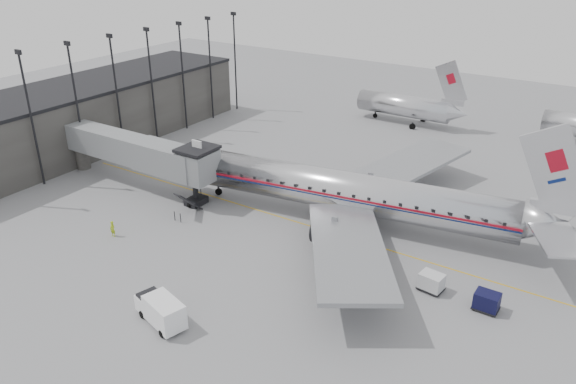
# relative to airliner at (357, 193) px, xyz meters

# --- Properties ---
(ground) EXTENTS (160.00, 160.00, 0.00)m
(ground) POSITION_rel_airliner_xyz_m (-6.79, -9.12, -3.20)
(ground) COLOR slate
(ground) RESTS_ON ground
(terminal) EXTENTS (12.00, 46.00, 8.00)m
(terminal) POSITION_rel_airliner_xyz_m (-40.79, 0.88, 0.80)
(terminal) COLOR #3A3734
(terminal) RESTS_ON ground
(apron_line) EXTENTS (60.00, 0.15, 0.01)m
(apron_line) POSITION_rel_airliner_xyz_m (-3.79, -3.12, -3.19)
(apron_line) COLOR gold
(apron_line) RESTS_ON ground
(jet_bridge) EXTENTS (21.00, 6.20, 7.10)m
(jet_bridge) POSITION_rel_airliner_xyz_m (-23.45, -5.46, 0.98)
(jet_bridge) COLOR slate
(jet_bridge) RESTS_ON ground
(floodlight_masts) EXTENTS (0.90, 42.25, 15.25)m
(floodlight_masts) POSITION_rel_airliner_xyz_m (-34.29, 3.88, 5.17)
(floodlight_masts) COLOR black
(floodlight_masts) RESTS_ON ground
(distant_aircraft_near) EXTENTS (16.39, 3.20, 10.26)m
(distant_aircraft_near) POSITION_rel_airliner_xyz_m (-8.59, 32.88, -0.46)
(distant_aircraft_near) COLOR silver
(distant_aircraft_near) RESTS_ON ground
(airliner) EXTENTS (39.99, 36.79, 12.71)m
(airliner) POSITION_rel_airliner_xyz_m (0.00, 0.00, 0.00)
(airliner) COLOR silver
(airliner) RESTS_ON ground
(service_van) EXTENTS (5.00, 2.99, 2.21)m
(service_van) POSITION_rel_airliner_xyz_m (-4.87, -22.00, -2.04)
(service_van) COLOR white
(service_van) RESTS_ON ground
(baggage_cart_navy) EXTENTS (1.92, 1.47, 1.50)m
(baggage_cart_navy) POSITION_rel_airliner_xyz_m (14.86, -7.31, -2.40)
(baggage_cart_navy) COLOR black
(baggage_cart_navy) RESTS_ON ground
(baggage_cart_white) EXTENTS (2.09, 1.69, 1.52)m
(baggage_cart_white) POSITION_rel_airliner_xyz_m (10.41, -7.12, -2.39)
(baggage_cart_white) COLOR silver
(baggage_cart_white) RESTS_ON ground
(ramp_worker) EXTENTS (0.58, 0.39, 1.57)m
(ramp_worker) POSITION_rel_airliner_xyz_m (-18.02, -15.12, -2.41)
(ramp_worker) COLOR #9EBC16
(ramp_worker) RESTS_ON ground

